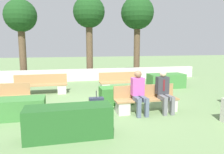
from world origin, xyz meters
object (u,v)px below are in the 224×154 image
person_seated_man (164,89)px  tree_leftmost (21,18)px  person_seated_woman (139,91)px  bench_front (146,102)px  bench_left_side (121,84)px  tree_center_right (137,15)px  suitcase (96,108)px  tree_center_left (89,15)px  bench_right_side (41,87)px

person_seated_man → tree_leftmost: 9.56m
person_seated_woman → bench_front: bearing=24.7°
person_seated_woman → bench_left_side: bearing=83.5°
tree_center_right → bench_front: bearing=-107.6°
bench_front → tree_leftmost: 9.31m
suitcase → tree_center_left: (0.82, 7.57, 3.57)m
tree_center_left → bench_front: bearing=-83.8°
bench_front → person_seated_woman: size_ratio=1.53×
bench_front → suitcase: bearing=-171.4°
bench_left_side → suitcase: (-1.70, -3.50, -0.02)m
bench_front → suitcase: (-1.62, -0.24, -0.02)m
person_seated_woman → suitcase: size_ratio=1.64×
person_seated_man → tree_leftmost: (-5.21, 7.50, 2.84)m
person_seated_man → tree_center_left: tree_center_left is taller
tree_leftmost → suitcase: bearing=-68.0°
bench_right_side → tree_center_right: tree_center_right is taller
person_seated_man → tree_center_left: size_ratio=0.26×
person_seated_man → tree_center_right: 9.03m
person_seated_woman → tree_center_left: tree_center_left is taller
bench_front → tree_center_left: tree_center_left is taller
suitcase → tree_center_left: bearing=83.8°
bench_right_side → suitcase: (1.80, -3.56, -0.03)m
bench_right_side → tree_leftmost: size_ratio=0.47×
bench_left_side → person_seated_man: size_ratio=1.50×
tree_center_left → person_seated_man: bearing=-80.0°
bench_left_side → tree_center_left: tree_center_left is taller
person_seated_man → bench_left_side: bearing=97.3°
bench_left_side → suitcase: 3.89m
tree_leftmost → person_seated_man: bearing=-55.2°
suitcase → tree_center_right: 9.97m
bench_right_side → suitcase: size_ratio=2.73×
bench_left_side → person_seated_man: 3.45m
bench_front → tree_leftmost: size_ratio=0.43×
bench_front → person_seated_man: size_ratio=1.54×
tree_leftmost → bench_left_side: bearing=-40.7°
bench_right_side → tree_leftmost: tree_leftmost is taller
bench_front → tree_center_right: 9.19m
bench_front → person_seated_woman: bearing=-155.3°
bench_front → bench_right_side: same height
bench_front → bench_right_side: size_ratio=0.92×
person_seated_man → tree_leftmost: bearing=124.8°
person_seated_woman → tree_center_left: size_ratio=0.26×
tree_center_right → bench_right_side: bearing=-141.7°
bench_front → person_seated_woman: (-0.30, -0.14, 0.40)m
person_seated_man → person_seated_woman: size_ratio=0.99×
tree_leftmost → tree_center_right: size_ratio=0.88×
bench_front → suitcase: size_ratio=2.51×
person_seated_man → tree_leftmost: tree_leftmost is taller
bench_left_side → person_seated_woman: (-0.38, -3.39, 0.40)m
bench_left_side → person_seated_man: bearing=-90.4°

